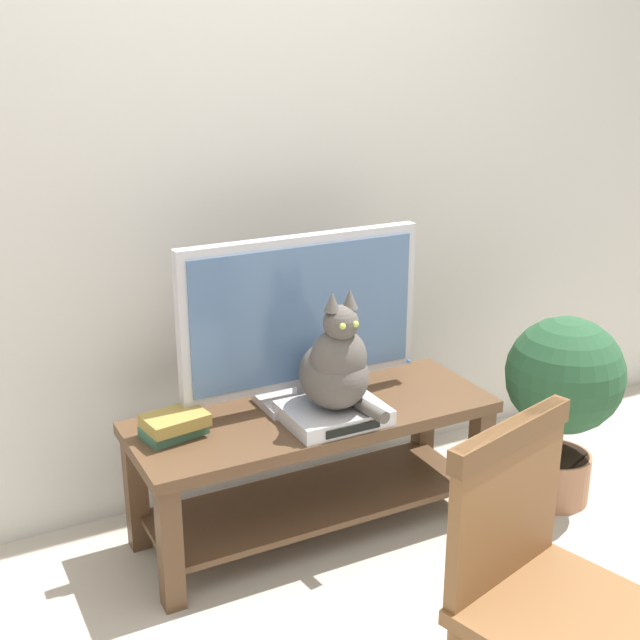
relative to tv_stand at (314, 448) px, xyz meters
The scene contains 9 objects.
ground_plane 0.70m from the tv_stand, 95.91° to the right, with size 12.00×12.00×0.00m, color #ADA393.
back_wall 1.17m from the tv_stand, 97.35° to the left, with size 7.00×0.12×2.80m, color beige.
tv_stand is the anchor object (origin of this frame).
tv 0.48m from the tv_stand, 89.98° to the left, with size 0.91×0.20×0.62m.
media_box 0.20m from the tv_stand, 74.13° to the right, with size 0.34×0.28×0.06m.
cat 0.38m from the tv_stand, 75.58° to the right, with size 0.23×0.34×0.43m.
wooden_chair 1.21m from the tv_stand, 89.80° to the right, with size 0.54×0.54×0.91m.
book_stack 0.54m from the tv_stand, behind, with size 0.23×0.18×0.08m.
potted_plant 0.99m from the tv_stand, 14.21° to the right, with size 0.45×0.45×0.76m.
Camera 1 is at (-1.19, -1.86, 1.79)m, focal length 47.93 mm.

